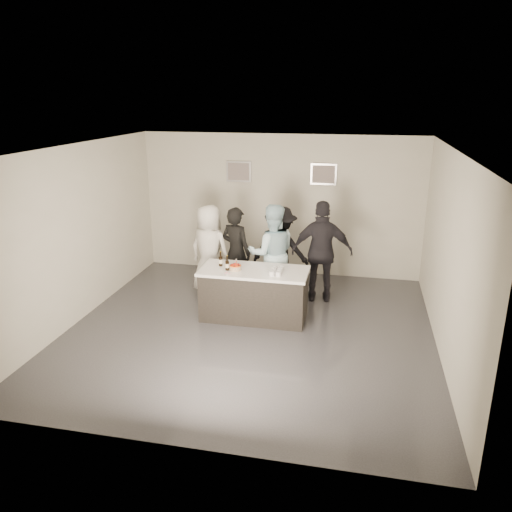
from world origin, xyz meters
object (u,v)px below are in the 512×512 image
person_main_blue (272,253)px  person_guest_back (280,250)px  beer_bottle_a (221,259)px  bar_counter (254,294)px  beer_bottle_b (227,263)px  cake (235,268)px  person_guest_right (322,252)px  person_guest_left (210,250)px  person_main_black (236,252)px

person_main_blue → person_guest_back: person_main_blue is taller
beer_bottle_a → person_guest_back: person_guest_back is taller
bar_counter → person_main_blue: person_main_blue is taller
beer_bottle_b → person_guest_back: (0.68, 1.47, -0.17)m
cake → person_guest_right: person_guest_right is taller
beer_bottle_a → beer_bottle_b: size_ratio=1.00×
person_guest_right → person_guest_left: bearing=-3.5°
person_main_blue → person_guest_back: bearing=-115.6°
cake → beer_bottle_b: 0.17m
bar_counter → beer_bottle_b: bearing=-164.3°
cake → person_guest_right: size_ratio=0.10×
person_main_blue → person_guest_left: bearing=-22.9°
person_main_blue → person_guest_left: person_main_blue is taller
person_guest_left → cake: bearing=142.8°
beer_bottle_b → person_main_blue: 1.15m
person_guest_left → person_main_black: bearing=-166.4°
person_main_black → person_main_blue: (0.72, -0.12, 0.06)m
cake → beer_bottle_a: 0.35m
beer_bottle_a → person_guest_right: (1.69, 0.98, -0.06)m
cake → beer_bottle_b: size_ratio=0.77×
beer_bottle_a → person_main_blue: bearing=45.5°
person_guest_left → person_guest_back: bearing=-149.1°
bar_counter → person_guest_left: bearing=137.9°
beer_bottle_a → person_guest_back: bearing=56.3°
bar_counter → person_guest_back: person_guest_back is taller
bar_counter → person_guest_left: 1.55m
bar_counter → person_guest_right: person_guest_right is taller
person_main_blue → person_guest_right: person_guest_right is taller
person_main_blue → person_main_black: bearing=-25.7°
person_guest_back → person_main_black: bearing=28.4°
beer_bottle_b → cake: bearing=17.7°
person_main_black → person_guest_left: (-0.54, 0.03, 0.00)m
cake → beer_bottle_a: (-0.30, 0.15, 0.09)m
cake → person_main_blue: size_ratio=0.11×
person_guest_left → person_guest_right: size_ratio=0.91×
cake → person_guest_back: bearing=69.0°
cake → person_main_blue: 1.05m
person_main_black → person_main_blue: size_ratio=0.94×
bar_counter → person_guest_right: 1.58m
person_main_black → person_guest_left: size_ratio=1.00×
cake → person_guest_left: size_ratio=0.11×
cake → person_main_black: (-0.25, 1.05, -0.06)m
person_guest_right → beer_bottle_b: bearing=32.9°
person_main_black → person_guest_right: bearing=-154.8°
person_guest_back → person_guest_left: bearing=17.9°
bar_counter → person_guest_right: bearing=44.3°
person_main_black → beer_bottle_b: bearing=119.0°
beer_bottle_a → person_main_black: 0.92m
cake → person_main_black: bearing=103.6°
cake → person_main_blue: (0.47, 0.93, -0.00)m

